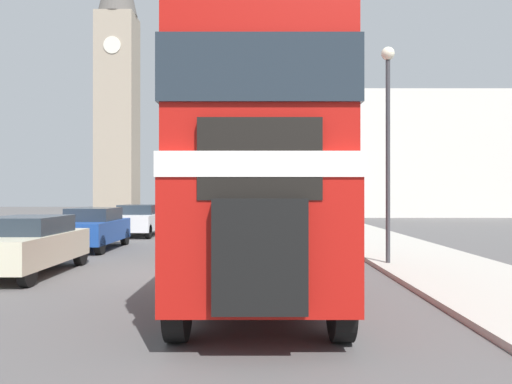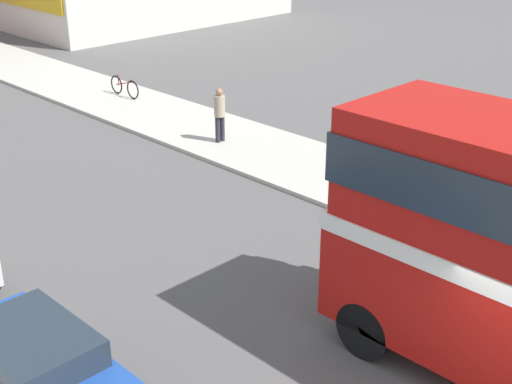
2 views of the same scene
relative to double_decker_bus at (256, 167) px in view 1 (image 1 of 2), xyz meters
The scene contains 12 objects.
ground_plane 3.45m from the double_decker_bus, 144.36° to the left, with size 120.00×120.00×0.00m, color #565454.
sidewalk_right 5.67m from the double_decker_bus, 15.24° to the left, with size 3.50×120.00×0.12m.
double_decker_bus is the anchor object (origin of this frame).
bus_distant 36.06m from the double_decker_bus, 90.63° to the left, with size 2.51×10.49×4.15m.
car_parked_near 6.14m from the double_decker_bus, 167.49° to the left, with size 1.79×4.13×1.43m.
car_parked_mid 9.13m from the double_decker_bus, 130.89° to the left, with size 1.67×3.99×1.47m.
car_parked_far 13.73m from the double_decker_bus, 114.15° to the left, with size 1.81×4.03×1.46m.
pedestrian_walking 14.77m from the double_decker_bus, 72.39° to the left, with size 0.34×0.34×1.71m.
bicycle_on_pavement 21.17m from the double_decker_bus, 75.31° to the left, with size 0.05×1.76×0.78m.
street_lamp 4.55m from the double_decker_bus, 35.40° to the left, with size 0.36×0.36×5.86m.
church_tower 57.61m from the double_decker_bus, 108.65° to the left, with size 4.97×4.97×35.49m.
shop_building_block 37.39m from the double_decker_bus, 64.04° to the left, with size 16.10×8.72×10.46m.
Camera 1 is at (1.81, -12.34, 2.01)m, focal length 35.00 mm.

